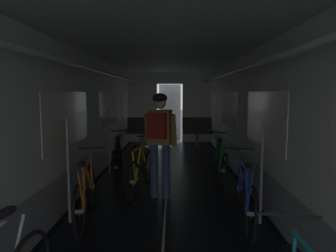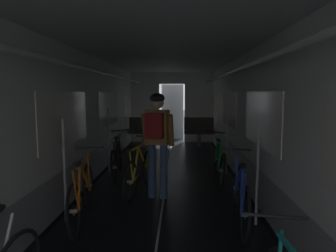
{
  "view_description": "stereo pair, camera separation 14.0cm",
  "coord_description": "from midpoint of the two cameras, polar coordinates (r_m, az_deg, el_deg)",
  "views": [
    {
      "loc": [
        0.11,
        -1.87,
        1.73
      ],
      "look_at": [
        0.0,
        5.11,
        0.98
      ],
      "focal_mm": 33.04,
      "sensor_mm": 36.0,
      "label": 1
    },
    {
      "loc": [
        0.25,
        -1.86,
        1.73
      ],
      "look_at": [
        0.0,
        5.11,
        0.98
      ],
      "focal_mm": 33.04,
      "sensor_mm": 36.0,
      "label": 2
    }
  ],
  "objects": [
    {
      "name": "bicycle_green",
      "position": [
        6.2,
        10.1,
        -6.56
      ],
      "size": [
        0.44,
        1.69,
        0.95
      ],
      "color": "black",
      "rests_on": "ground"
    },
    {
      "name": "bicycle_yellow_in_aisle",
      "position": [
        5.43,
        -4.49,
        -8.29
      ],
      "size": [
        0.48,
        1.67,
        0.94
      ],
      "color": "black",
      "rests_on": "ground"
    },
    {
      "name": "bench_seat_far_left",
      "position": [
        10.07,
        -4.14,
        -0.55
      ],
      "size": [
        0.98,
        0.51,
        0.95
      ],
      "color": "gray",
      "rests_on": "ground"
    },
    {
      "name": "train_car_shell",
      "position": [
        5.47,
        0.17,
        5.75
      ],
      "size": [
        3.14,
        12.34,
        2.57
      ],
      "color": "black",
      "rests_on": "ground"
    },
    {
      "name": "bicycle_black",
      "position": [
        6.44,
        -8.79,
        -6.06
      ],
      "size": [
        0.44,
        1.69,
        0.95
      ],
      "color": "black",
      "rests_on": "ground"
    },
    {
      "name": "bench_seat_far_right",
      "position": [
        10.03,
        6.14,
        -0.59
      ],
      "size": [
        0.98,
        0.51,
        0.95
      ],
      "color": "gray",
      "rests_on": "ground"
    },
    {
      "name": "person_cyclist_aisle",
      "position": [
        5.01,
        -1.23,
        -1.47
      ],
      "size": [
        0.56,
        0.45,
        1.73
      ],
      "color": "#384C75",
      "rests_on": "ground"
    },
    {
      "name": "bicycle_orange",
      "position": [
        4.39,
        -14.69,
        -11.96
      ],
      "size": [
        0.44,
        1.69,
        0.94
      ],
      "color": "black",
      "rests_on": "ground"
    },
    {
      "name": "bicycle_blue",
      "position": [
        4.28,
        14.19,
        -12.45
      ],
      "size": [
        0.44,
        1.69,
        0.94
      ],
      "color": "black",
      "rests_on": "ground"
    }
  ]
}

